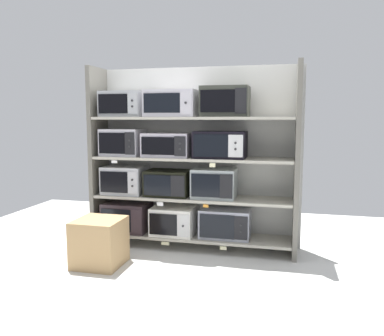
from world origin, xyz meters
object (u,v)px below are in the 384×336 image
microwave_4 (168,183)px  microwave_11 (225,102)px  microwave_2 (225,223)px  microwave_8 (220,145)px  shipping_carton (99,242)px  microwave_3 (125,180)px  microwave_5 (214,183)px  microwave_9 (124,104)px  microwave_1 (174,220)px  microwave_7 (168,145)px  microwave_6 (123,142)px  microwave_10 (172,104)px  microwave_0 (127,216)px

microwave_4 → microwave_11: 1.11m
microwave_2 → microwave_11: (-0.01, 0.00, 1.34)m
microwave_8 → shipping_carton: 1.63m
microwave_3 → microwave_5: size_ratio=1.00×
microwave_2 → microwave_9: microwave_9 is taller
microwave_5 → microwave_11: 0.90m
microwave_1 → shipping_carton: size_ratio=1.02×
microwave_7 → microwave_8: bearing=-0.0°
microwave_3 → microwave_8: microwave_8 is taller
microwave_8 → microwave_6: bearing=180.0°
microwave_1 → microwave_10: bearing=179.0°
microwave_0 → microwave_9: 1.31m
microwave_8 → microwave_10: bearing=180.0°
microwave_5 → microwave_4: bearing=-180.0°
microwave_6 → microwave_8: 1.14m
microwave_7 → microwave_11: size_ratio=1.04×
microwave_8 → microwave_10: microwave_10 is taller
microwave_5 → microwave_10: 1.00m
microwave_9 → microwave_10: microwave_10 is taller
microwave_1 → microwave_4: bearing=-179.9°
microwave_1 → microwave_2: (0.59, -0.00, 0.00)m
microwave_7 → microwave_9: 0.70m
microwave_2 → microwave_8: microwave_8 is taller
microwave_2 → microwave_4: (-0.66, 0.00, 0.43)m
microwave_8 → microwave_11: 0.46m
microwave_2 → microwave_7: 1.09m
microwave_1 → microwave_4: size_ratio=0.97×
shipping_carton → microwave_5: bearing=35.7°
microwave_7 → microwave_11: microwave_11 is taller
microwave_1 → microwave_3: size_ratio=1.02×
microwave_5 → microwave_7: bearing=180.0°
microwave_2 → microwave_7: (-0.66, 0.00, 0.86)m
microwave_0 → shipping_carton: bearing=-89.1°
microwave_5 → microwave_7: (-0.53, 0.00, 0.42)m
microwave_0 → shipping_carton: microwave_0 is taller
microwave_10 → microwave_11: size_ratio=1.10×
microwave_3 → microwave_8: bearing=-0.0°
microwave_0 → microwave_6: size_ratio=1.14×
microwave_4 → microwave_9: microwave_9 is taller
microwave_4 → microwave_7: (-0.00, 0.00, 0.43)m
microwave_2 → microwave_5: (-0.13, 0.00, 0.45)m
microwave_2 → shipping_carton: bearing=-147.3°
microwave_0 → microwave_7: bearing=0.0°
microwave_8 → microwave_10: 0.70m
microwave_2 → microwave_6: microwave_6 is taller
microwave_8 → microwave_11: bearing=0.5°
microwave_11 → shipping_carton: 1.96m
microwave_0 → microwave_1: (0.57, 0.00, -0.01)m
microwave_1 → microwave_6: bearing=-180.0°
microwave_1 → microwave_8: 1.03m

